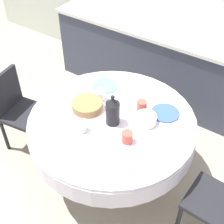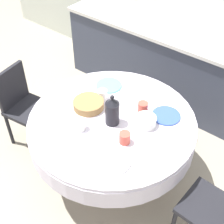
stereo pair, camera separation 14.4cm
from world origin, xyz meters
TOP-DOWN VIEW (x-y plane):
  - ground_plane at (0.00, 0.00)m, footprint 12.00×12.00m
  - kitchen_counter at (0.00, 1.44)m, footprint 3.24×0.64m
  - dining_table at (0.00, 0.00)m, footprint 1.44×1.44m
  - chair_left at (1.06, -0.05)m, footprint 0.42×0.42m
  - chair_right at (-1.04, -0.16)m, footprint 0.46×0.46m
  - plate_near_left at (-0.34, -0.32)m, footprint 0.25×0.25m
  - cup_near_left at (-0.13, -0.25)m, footprint 0.09×0.09m
  - plate_near_right at (0.30, -0.35)m, footprint 0.25×0.25m
  - cup_near_right at (0.24, -0.15)m, footprint 0.09×0.09m
  - plate_far_left at (-0.31, 0.34)m, footprint 0.25×0.25m
  - cup_far_left at (-0.23, 0.16)m, footprint 0.09×0.09m
  - plate_far_right at (0.34, 0.32)m, footprint 0.25×0.25m
  - cup_far_right at (0.15, 0.24)m, footprint 0.09×0.09m
  - coffee_carafe at (0.03, -0.03)m, footprint 0.12×0.12m
  - bread_basket at (-0.26, -0.01)m, footprint 0.27×0.27m
  - fruit_bowl at (0.26, 0.12)m, footprint 0.18×0.18m

SIDE VIEW (x-z plane):
  - ground_plane at x=0.00m, z-range 0.00..0.00m
  - kitchen_counter at x=0.00m, z-range 0.00..0.92m
  - chair_left at x=1.06m, z-range 0.05..0.92m
  - chair_right at x=-1.04m, z-range 0.05..0.92m
  - dining_table at x=0.00m, z-range 0.26..1.01m
  - plate_near_left at x=-0.34m, z-range 0.76..0.77m
  - plate_near_right at x=0.30m, z-range 0.76..0.77m
  - plate_far_left at x=-0.31m, z-range 0.76..0.77m
  - plate_far_right at x=0.34m, z-range 0.76..0.77m
  - bread_basket at x=-0.26m, z-range 0.76..0.82m
  - fruit_bowl at x=0.26m, z-range 0.76..0.83m
  - cup_near_left at x=-0.13m, z-range 0.76..0.85m
  - cup_near_right at x=0.24m, z-range 0.76..0.85m
  - cup_far_left at x=-0.23m, z-range 0.76..0.85m
  - cup_far_right at x=0.15m, z-range 0.76..0.85m
  - coffee_carafe at x=0.03m, z-range 0.74..1.03m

